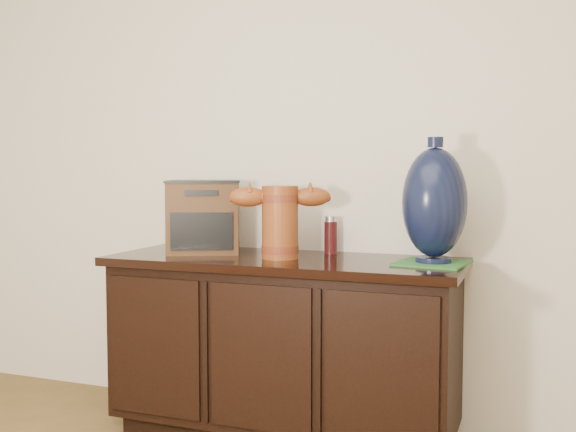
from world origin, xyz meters
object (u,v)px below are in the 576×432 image
at_px(terracotta_vessel, 280,218).
at_px(spray_can, 331,235).
at_px(tv_radio, 204,217).
at_px(sideboard, 284,345).
at_px(lamp_base, 434,203).

distance_m(terracotta_vessel, spray_can, 0.28).
bearing_deg(tv_radio, sideboard, -29.04).
height_order(terracotta_vessel, lamp_base, lamp_base).
xyz_separation_m(sideboard, tv_radio, (-0.39, 0.04, 0.53)).
relative_size(tv_radio, spray_can, 2.42).
distance_m(sideboard, spray_can, 0.51).
bearing_deg(spray_can, lamp_base, -20.50).
relative_size(sideboard, lamp_base, 3.06).
bearing_deg(tv_radio, terracotta_vessel, -33.60).
distance_m(tv_radio, lamp_base, 1.00).
bearing_deg(spray_can, terracotta_vessel, -122.86).
height_order(sideboard, tv_radio, tv_radio).
height_order(sideboard, lamp_base, lamp_base).
xyz_separation_m(tv_radio, spray_can, (0.53, 0.16, -0.08)).
xyz_separation_m(terracotta_vessel, spray_can, (0.15, 0.23, -0.09)).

